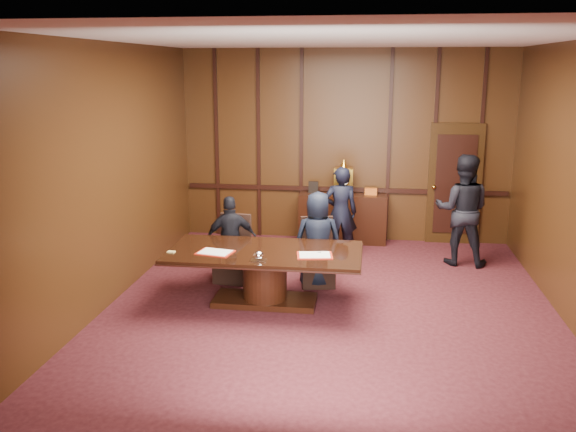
# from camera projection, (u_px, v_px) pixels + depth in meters

# --- Properties ---
(room) EXTENTS (7.00, 7.04, 3.50)m
(room) POSITION_uv_depth(u_px,v_px,m) (338.00, 181.00, 7.93)
(room) COLOR black
(room) RESTS_ON ground
(sideboard) EXTENTS (1.60, 0.45, 1.54)m
(sideboard) POSITION_uv_depth(u_px,v_px,m) (343.00, 216.00, 11.24)
(sideboard) COLOR black
(sideboard) RESTS_ON ground
(conference_table) EXTENTS (2.62, 1.32, 0.76)m
(conference_table) POSITION_uv_depth(u_px,v_px,m) (265.00, 268.00, 8.27)
(conference_table) COLOR black
(conference_table) RESTS_ON ground
(folder_left) EXTENTS (0.52, 0.41, 0.02)m
(folder_left) POSITION_uv_depth(u_px,v_px,m) (215.00, 252.00, 8.10)
(folder_left) COLOR #B12010
(folder_left) RESTS_ON conference_table
(folder_right) EXTENTS (0.50, 0.40, 0.02)m
(folder_right) POSITION_uv_depth(u_px,v_px,m) (315.00, 255.00, 7.98)
(folder_right) COLOR #B12010
(folder_right) RESTS_ON conference_table
(inkstand) EXTENTS (0.20, 0.14, 0.12)m
(inkstand) POSITION_uv_depth(u_px,v_px,m) (258.00, 257.00, 7.77)
(inkstand) COLOR white
(inkstand) RESTS_ON conference_table
(notepad) EXTENTS (0.11, 0.08, 0.01)m
(notepad) POSITION_uv_depth(u_px,v_px,m) (171.00, 252.00, 8.13)
(notepad) COLOR tan
(notepad) RESTS_ON conference_table
(chair_left) EXTENTS (0.52, 0.52, 0.99)m
(chair_left) POSITION_uv_depth(u_px,v_px,m) (233.00, 261.00, 9.25)
(chair_left) COLOR black
(chair_left) RESTS_ON ground
(chair_right) EXTENTS (0.56, 0.56, 0.99)m
(chair_right) POSITION_uv_depth(u_px,v_px,m) (318.00, 265.00, 9.08)
(chair_right) COLOR black
(chair_right) RESTS_ON ground
(signatory_left) EXTENTS (0.83, 0.54, 1.32)m
(signatory_left) POSITION_uv_depth(u_px,v_px,m) (231.00, 240.00, 9.09)
(signatory_left) COLOR black
(signatory_left) RESTS_ON ground
(signatory_right) EXTENTS (0.75, 0.55, 1.42)m
(signatory_right) POSITION_uv_depth(u_px,v_px,m) (318.00, 240.00, 8.91)
(signatory_right) COLOR black
(signatory_right) RESTS_ON ground
(witness_left) EXTENTS (0.62, 0.46, 1.56)m
(witness_left) POSITION_uv_depth(u_px,v_px,m) (340.00, 212.00, 10.26)
(witness_left) COLOR black
(witness_left) RESTS_ON ground
(witness_right) EXTENTS (0.99, 0.83, 1.82)m
(witness_right) POSITION_uv_depth(u_px,v_px,m) (462.00, 210.00, 9.88)
(witness_right) COLOR black
(witness_right) RESTS_ON ground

